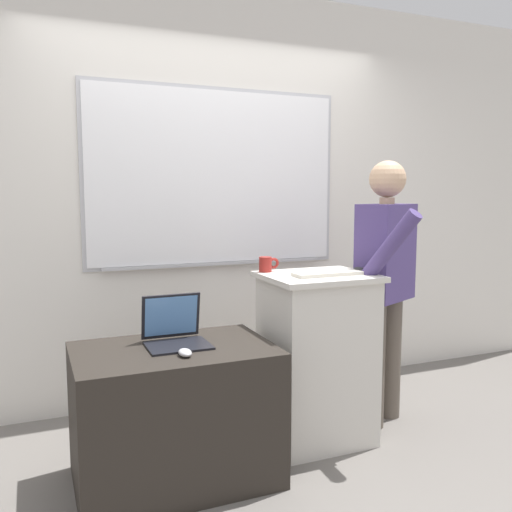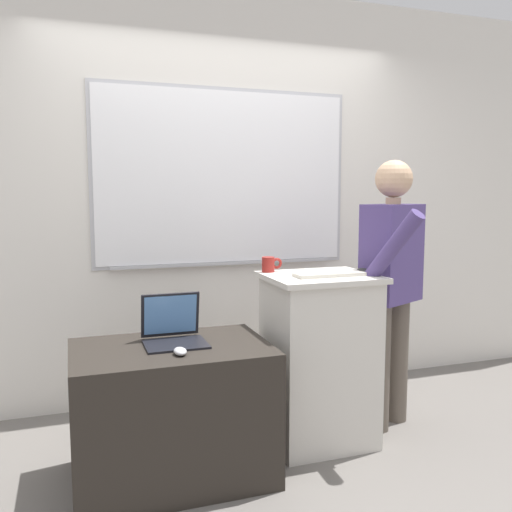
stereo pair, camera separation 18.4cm
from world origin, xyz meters
name	(u,v)px [view 1 (the left image)]	position (x,y,z in m)	size (l,w,h in m)	color
ground_plane	(297,482)	(0.00, 0.00, 0.00)	(30.00, 30.00, 0.00)	slate
back_wall	(211,196)	(0.00, 1.35, 1.42)	(6.40, 0.17, 2.83)	silver
lectern_podium	(317,357)	(0.32, 0.39, 0.49)	(0.62, 0.53, 0.98)	beige
side_desk	(175,414)	(-0.55, 0.27, 0.34)	(0.98, 0.64, 0.68)	#28231E
person_presenter	(386,275)	(0.83, 0.45, 0.94)	(0.56, 0.65, 1.64)	brown
laptop	(174,329)	(-0.53, 0.36, 0.76)	(0.31, 0.29, 0.24)	black
wireless_keyboard	(328,274)	(0.35, 0.33, 0.99)	(0.40, 0.12, 0.02)	beige
computer_mouse_by_laptop	(185,353)	(-0.54, 0.11, 0.70)	(0.06, 0.10, 0.03)	#BCBCC1
computer_mouse_by_keyboard	(360,270)	(0.57, 0.35, 1.00)	(0.06, 0.10, 0.03)	black
coffee_mug	(266,264)	(0.09, 0.59, 1.03)	(0.12, 0.07, 0.09)	maroon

